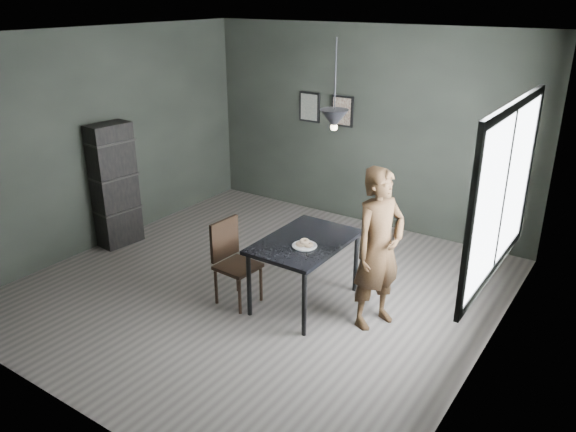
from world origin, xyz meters
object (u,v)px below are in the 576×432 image
Objects in this scene: wood_chair at (232,256)px; pendant_lamp at (334,119)px; cafe_table at (305,247)px; white_plate at (305,246)px; shelf_unit at (115,185)px; woman at (379,249)px.

pendant_lamp is (0.93, 0.49, 1.52)m from wood_chair.
pendant_lamp is at bearing 21.80° from cafe_table.
white_plate is 1.33m from pendant_lamp.
shelf_unit is (-2.92, -0.07, 0.15)m from cafe_table.
white_plate is 0.25× the size of wood_chair.
cafe_table is 5.22× the size of white_plate.
wood_chair is at bearing -162.69° from white_plate.
white_plate is at bearing 128.50° from woman.
white_plate is at bearing -59.10° from cafe_table.
cafe_table is at bearing 116.51° from woman.
wood_chair is at bearing -2.30° from shelf_unit.
wood_chair reaches higher than cafe_table.
woman is at bearing 8.05° from shelf_unit.
shelf_unit is at bearing 113.65° from woman.
cafe_table is 0.80m from wood_chair.
woman reaches higher than white_plate.
cafe_table is 0.73× the size of shelf_unit.
white_plate is at bearing 4.36° from shelf_unit.
pendant_lamp is (-0.56, 0.03, 1.22)m from woman.
white_plate is 0.76m from woman.
woman is 3.73m from shelf_unit.
wood_chair is at bearing -152.28° from pendant_lamp.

